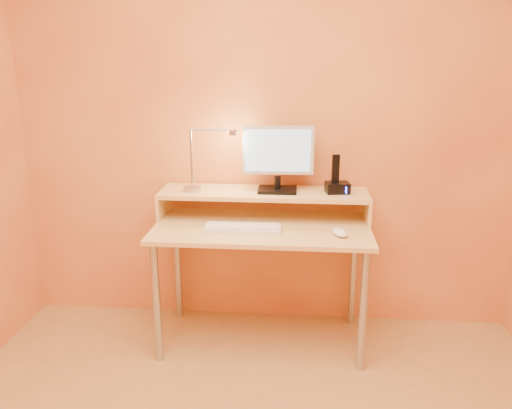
# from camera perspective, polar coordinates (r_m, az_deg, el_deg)

# --- Properties ---
(wall_back) EXTENTS (3.00, 0.04, 2.50)m
(wall_back) POSITION_cam_1_polar(r_m,az_deg,el_deg) (3.02, 1.13, 9.17)
(wall_back) COLOR #E7A14F
(wall_back) RESTS_ON floor
(desk_leg_fl) EXTENTS (0.04, 0.04, 0.69)m
(desk_leg_fl) POSITION_cam_1_polar(r_m,az_deg,el_deg) (2.84, -11.11, -10.84)
(desk_leg_fl) COLOR #A8A8AD
(desk_leg_fl) RESTS_ON floor
(desk_leg_fr) EXTENTS (0.04, 0.04, 0.69)m
(desk_leg_fr) POSITION_cam_1_polar(r_m,az_deg,el_deg) (2.76, 11.93, -11.69)
(desk_leg_fr) COLOR #A8A8AD
(desk_leg_fr) RESTS_ON floor
(desk_leg_bl) EXTENTS (0.04, 0.04, 0.69)m
(desk_leg_bl) POSITION_cam_1_polar(r_m,az_deg,el_deg) (3.27, -8.76, -6.86)
(desk_leg_bl) COLOR #A8A8AD
(desk_leg_bl) RESTS_ON floor
(desk_leg_br) EXTENTS (0.04, 0.04, 0.69)m
(desk_leg_br) POSITION_cam_1_polar(r_m,az_deg,el_deg) (3.21, 10.89, -7.47)
(desk_leg_br) COLOR #A8A8AD
(desk_leg_br) RESTS_ON floor
(desk_lower) EXTENTS (1.20, 0.60, 0.02)m
(desk_lower) POSITION_cam_1_polar(r_m,az_deg,el_deg) (2.83, 0.65, -2.64)
(desk_lower) COLOR #E9C375
(desk_lower) RESTS_ON floor
(shelf_riser_left) EXTENTS (0.02, 0.30, 0.14)m
(shelf_riser_left) POSITION_cam_1_polar(r_m,az_deg,el_deg) (3.04, -10.30, 0.06)
(shelf_riser_left) COLOR #E9C375
(shelf_riser_left) RESTS_ON desk_lower
(shelf_riser_right) EXTENTS (0.02, 0.30, 0.14)m
(shelf_riser_right) POSITION_cam_1_polar(r_m,az_deg,el_deg) (2.97, 12.32, -0.49)
(shelf_riser_right) COLOR #E9C375
(shelf_riser_right) RESTS_ON desk_lower
(desk_shelf) EXTENTS (1.20, 0.30, 0.02)m
(desk_shelf) POSITION_cam_1_polar(r_m,az_deg,el_deg) (2.92, 0.87, 1.28)
(desk_shelf) COLOR #E9C375
(desk_shelf) RESTS_ON desk_lower
(monitor_foot) EXTENTS (0.22, 0.16, 0.02)m
(monitor_foot) POSITION_cam_1_polar(r_m,az_deg,el_deg) (2.92, 2.43, 1.66)
(monitor_foot) COLOR black
(monitor_foot) RESTS_ON desk_shelf
(monitor_neck) EXTENTS (0.04, 0.04, 0.07)m
(monitor_neck) POSITION_cam_1_polar(r_m,az_deg,el_deg) (2.90, 2.44, 2.50)
(monitor_neck) COLOR black
(monitor_neck) RESTS_ON monitor_foot
(monitor_panel) EXTENTS (0.40, 0.06, 0.27)m
(monitor_panel) POSITION_cam_1_polar(r_m,az_deg,el_deg) (2.87, 2.49, 6.12)
(monitor_panel) COLOR silver
(monitor_panel) RESTS_ON monitor_neck
(monitor_back) EXTENTS (0.36, 0.03, 0.23)m
(monitor_back) POSITION_cam_1_polar(r_m,az_deg,el_deg) (2.90, 2.51, 6.21)
(monitor_back) COLOR black
(monitor_back) RESTS_ON monitor_panel
(monitor_screen) EXTENTS (0.37, 0.02, 0.24)m
(monitor_screen) POSITION_cam_1_polar(r_m,az_deg,el_deg) (2.86, 2.48, 6.05)
(monitor_screen) COLOR #92BEDF
(monitor_screen) RESTS_ON monitor_panel
(lamp_base) EXTENTS (0.10, 0.10, 0.02)m
(lamp_base) POSITION_cam_1_polar(r_m,az_deg,el_deg) (2.94, -7.13, 1.76)
(lamp_base) COLOR #A8A8AD
(lamp_base) RESTS_ON desk_shelf
(lamp_post) EXTENTS (0.01, 0.01, 0.33)m
(lamp_post) POSITION_cam_1_polar(r_m,az_deg,el_deg) (2.90, -7.26, 5.15)
(lamp_post) COLOR #A8A8AD
(lamp_post) RESTS_ON lamp_base
(lamp_arm) EXTENTS (0.24, 0.01, 0.01)m
(lamp_arm) POSITION_cam_1_polar(r_m,az_deg,el_deg) (2.85, -5.00, 8.38)
(lamp_arm) COLOR #A8A8AD
(lamp_arm) RESTS_ON lamp_post
(lamp_head) EXTENTS (0.04, 0.04, 0.03)m
(lamp_head) POSITION_cam_1_polar(r_m,az_deg,el_deg) (2.84, -2.58, 8.08)
(lamp_head) COLOR #A8A8AD
(lamp_head) RESTS_ON lamp_arm
(lamp_bulb) EXTENTS (0.03, 0.03, 0.00)m
(lamp_bulb) POSITION_cam_1_polar(r_m,az_deg,el_deg) (2.84, -2.57, 7.76)
(lamp_bulb) COLOR #FFEAC6
(lamp_bulb) RESTS_ON lamp_head
(phone_dock) EXTENTS (0.14, 0.12, 0.06)m
(phone_dock) POSITION_cam_1_polar(r_m,az_deg,el_deg) (2.92, 9.13, 1.89)
(phone_dock) COLOR black
(phone_dock) RESTS_ON desk_shelf
(phone_handset) EXTENTS (0.04, 0.03, 0.16)m
(phone_handset) POSITION_cam_1_polar(r_m,az_deg,el_deg) (2.89, 8.93, 4.01)
(phone_handset) COLOR black
(phone_handset) RESTS_ON phone_dock
(phone_led) EXTENTS (0.01, 0.00, 0.04)m
(phone_led) POSITION_cam_1_polar(r_m,az_deg,el_deg) (2.87, 10.10, 1.61)
(phone_led) COLOR #2335EF
(phone_led) RESTS_ON phone_dock
(keyboard) EXTENTS (0.41, 0.14, 0.02)m
(keyboard) POSITION_cam_1_polar(r_m,az_deg,el_deg) (2.74, -1.50, -2.75)
(keyboard) COLOR silver
(keyboard) RESTS_ON desk_lower
(mouse) EXTENTS (0.11, 0.13, 0.04)m
(mouse) POSITION_cam_1_polar(r_m,az_deg,el_deg) (2.70, 9.40, -3.11)
(mouse) COLOR white
(mouse) RESTS_ON desk_lower
(remote_control) EXTENTS (0.08, 0.17, 0.02)m
(remote_control) POSITION_cam_1_polar(r_m,az_deg,el_deg) (2.77, -4.17, -2.65)
(remote_control) COLOR silver
(remote_control) RESTS_ON desk_lower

